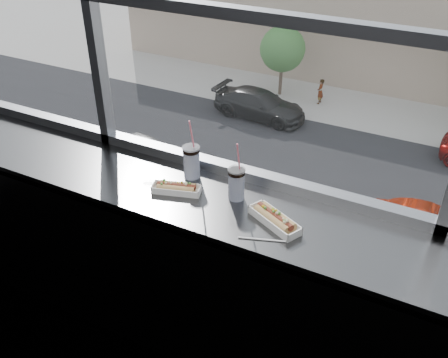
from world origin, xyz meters
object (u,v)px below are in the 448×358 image
at_px(tree_left, 283,49).
at_px(car_near_a, 146,147).
at_px(car_far_a, 260,100).
at_px(pedestrian_a, 321,89).
at_px(soda_cup_left, 191,160).
at_px(car_near_b, 219,169).
at_px(wrapper, 149,182).
at_px(loose_straw, 262,239).
at_px(hotdog_tray_right, 275,219).
at_px(hotdog_tray_left, 176,188).
at_px(soda_cup_right, 236,182).
at_px(car_near_c, 430,224).

bearing_deg(tree_left, car_near_a, -102.37).
height_order(car_far_a, pedestrian_a, car_far_a).
bearing_deg(car_far_a, soda_cup_left, -153.81).
relative_size(car_near_b, car_far_a, 0.82).
bearing_deg(wrapper, tree_left, 109.27).
bearing_deg(loose_straw, soda_cup_left, 130.48).
bearing_deg(car_near_b, tree_left, 15.12).
bearing_deg(soda_cup_left, wrapper, -134.99).
bearing_deg(car_far_a, loose_straw, -152.93).
bearing_deg(car_near_b, hotdog_tray_right, -143.65).
height_order(hotdog_tray_right, car_near_a, hotdog_tray_right).
xyz_separation_m(hotdog_tray_left, hotdog_tray_right, (0.57, -0.01, 0.00)).
xyz_separation_m(hotdog_tray_right, car_far_a, (-10.42, 24.31, -10.94)).
xyz_separation_m(hotdog_tray_left, car_far_a, (-9.85, 24.30, -10.94)).
xyz_separation_m(soda_cup_right, car_near_a, (-13.02, 16.20, -11.10)).
bearing_deg(car_far_a, soda_cup_right, -153.23).
relative_size(car_near_c, pedestrian_a, 3.16).
height_order(soda_cup_left, car_near_a, soda_cup_left).
bearing_deg(wrapper, car_near_c, 84.76).
bearing_deg(car_near_a, soda_cup_left, -135.89).
xyz_separation_m(wrapper, car_near_b, (-8.27, 16.30, -11.12)).
relative_size(car_far_a, pedestrian_a, 3.40).
height_order(loose_straw, tree_left, loose_straw).
relative_size(hotdog_tray_left, hotdog_tray_right, 0.89).
xyz_separation_m(hotdog_tray_right, soda_cup_left, (-0.58, 0.19, 0.08)).
relative_size(hotdog_tray_left, soda_cup_right, 0.81).
bearing_deg(car_near_c, tree_left, 40.81).
height_order(soda_cup_right, car_near_b, soda_cup_right).
distance_m(car_near_b, car_far_a, 8.12).
xyz_separation_m(loose_straw, pedestrian_a, (-7.76, 28.22, -11.07)).
bearing_deg(tree_left, pedestrian_a, -4.65).
xyz_separation_m(car_near_a, car_near_b, (4.26, 0.00, -0.11)).
bearing_deg(pedestrian_a, car_far_a, -35.22).
height_order(car_near_c, tree_left, tree_left).
distance_m(soda_cup_left, pedestrian_a, 30.89).
bearing_deg(tree_left, wrapper, -70.73).
height_order(soda_cup_left, car_near_b, soda_cup_left).
xyz_separation_m(hotdog_tray_right, soda_cup_right, (-0.26, 0.11, 0.07)).
relative_size(hotdog_tray_left, loose_straw, 1.23).
relative_size(wrapper, car_far_a, 0.01).
bearing_deg(car_near_a, car_near_c, -84.12).
xyz_separation_m(car_near_c, car_near_b, (-9.76, 0.00, -0.12)).
relative_size(soda_cup_left, car_near_c, 0.06).
xyz_separation_m(wrapper, car_near_c, (1.49, 16.30, -11.00)).
relative_size(pedestrian_a, tree_left, 0.43).
xyz_separation_m(car_near_c, tree_left, (-11.39, 12.00, 2.06)).
height_order(soda_cup_left, car_near_c, soda_cup_left).
bearing_deg(hotdog_tray_left, car_near_c, 68.33).
bearing_deg(car_near_b, soda_cup_right, -144.20).
distance_m(hotdog_tray_left, hotdog_tray_right, 0.57).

